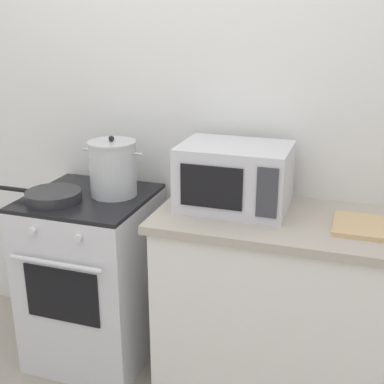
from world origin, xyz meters
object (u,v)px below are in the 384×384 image
object	(u,v)px
stock_pot	(113,168)
microwave	(235,177)
stove	(94,277)
cutting_board	(377,228)
frying_pan	(52,196)

from	to	relation	value
stock_pot	microwave	bearing A→B (deg)	2.01
stove	microwave	distance (m)	0.96
stock_pot	stove	bearing A→B (deg)	-154.15
microwave	cutting_board	bearing A→B (deg)	-6.94
cutting_board	frying_pan	bearing A→B (deg)	-175.51
stove	stock_pot	bearing A→B (deg)	25.85
frying_pan	microwave	xyz separation A→B (m)	(0.86, 0.20, 0.12)
frying_pan	cutting_board	size ratio (longest dim) A/B	1.31
frying_pan	cutting_board	distance (m)	1.51
microwave	cutting_board	world-z (taller)	microwave
stove	cutting_board	distance (m)	1.45
stove	frying_pan	world-z (taller)	frying_pan
stock_pot	cutting_board	bearing A→B (deg)	-2.58
stock_pot	microwave	xyz separation A→B (m)	(0.61, 0.02, 0.01)
microwave	cutting_board	size ratio (longest dim) A/B	1.39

